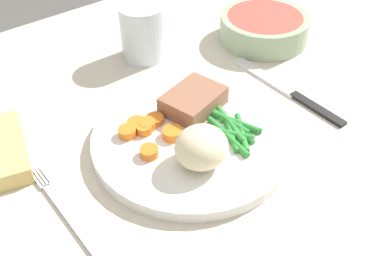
# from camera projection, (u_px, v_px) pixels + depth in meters

# --- Properties ---
(dining_table) EXTENTS (1.20, 0.90, 0.02)m
(dining_table) POSITION_uv_depth(u_px,v_px,m) (218.00, 147.00, 0.58)
(dining_table) COLOR beige
(dining_table) RESTS_ON ground
(dinner_plate) EXTENTS (0.25, 0.25, 0.02)m
(dinner_plate) POSITION_uv_depth(u_px,v_px,m) (192.00, 139.00, 0.57)
(dinner_plate) COLOR white
(dinner_plate) RESTS_ON dining_table
(meat_portion) EXTENTS (0.09, 0.08, 0.03)m
(meat_portion) POSITION_uv_depth(u_px,v_px,m) (193.00, 101.00, 0.59)
(meat_portion) COLOR #936047
(meat_portion) RESTS_ON dinner_plate
(mashed_potatoes) EXTENTS (0.06, 0.06, 0.05)m
(mashed_potatoes) POSITION_uv_depth(u_px,v_px,m) (201.00, 147.00, 0.51)
(mashed_potatoes) COLOR beige
(mashed_potatoes) RESTS_ON dinner_plate
(carrot_slices) EXTENTS (0.07, 0.08, 0.01)m
(carrot_slices) POSITION_uv_depth(u_px,v_px,m) (148.00, 131.00, 0.56)
(carrot_slices) COLOR orange
(carrot_slices) RESTS_ON dinner_plate
(green_beans) EXTENTS (0.07, 0.10, 0.01)m
(green_beans) POSITION_uv_depth(u_px,v_px,m) (231.00, 128.00, 0.57)
(green_beans) COLOR #2D8C38
(green_beans) RESTS_ON dinner_plate
(fork) EXTENTS (0.01, 0.17, 0.00)m
(fork) POSITION_uv_depth(u_px,v_px,m) (66.00, 212.00, 0.49)
(fork) COLOR silver
(fork) RESTS_ON dining_table
(knife) EXTENTS (0.02, 0.20, 0.01)m
(knife) POSITION_uv_depth(u_px,v_px,m) (289.00, 92.00, 0.65)
(knife) COLOR black
(knife) RESTS_ON dining_table
(water_glass) EXTENTS (0.07, 0.07, 0.09)m
(water_glass) POSITION_uv_depth(u_px,v_px,m) (143.00, 36.00, 0.71)
(water_glass) COLOR silver
(water_glass) RESTS_ON dining_table
(salad_bowl) EXTENTS (0.15, 0.15, 0.04)m
(salad_bowl) POSITION_uv_depth(u_px,v_px,m) (264.00, 27.00, 0.76)
(salad_bowl) COLOR #99B28C
(salad_bowl) RESTS_ON dining_table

